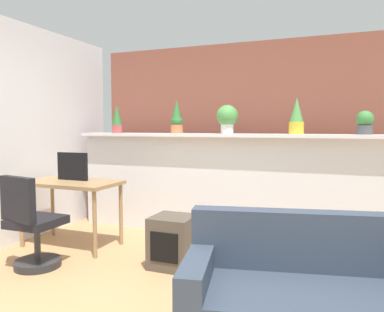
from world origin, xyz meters
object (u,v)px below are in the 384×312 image
(couch, at_px, (311,303))
(side_cube_shelf, at_px, (173,242))
(potted_plant_3, at_px, (297,117))
(potted_plant_0, at_px, (117,119))
(tv_monitor, at_px, (72,166))
(potted_plant_1, at_px, (177,118))
(office_chair, at_px, (32,229))
(potted_plant_4, at_px, (365,122))
(potted_plant_2, at_px, (227,118))
(desk, at_px, (71,189))

(couch, bearing_deg, side_cube_shelf, 145.90)
(side_cube_shelf, height_order, couch, couch)
(potted_plant_3, relative_size, side_cube_shelf, 0.84)
(potted_plant_0, xyz_separation_m, tv_monitor, (-0.05, -0.87, -0.56))
(potted_plant_1, height_order, office_chair, potted_plant_1)
(potted_plant_0, distance_m, couch, 3.58)
(office_chair, bearing_deg, potted_plant_4, 29.98)
(potted_plant_3, relative_size, potted_plant_4, 1.64)
(potted_plant_4, xyz_separation_m, couch, (-0.38, -2.08, -1.13))
(potted_plant_3, xyz_separation_m, side_cube_shelf, (-1.02, -1.18, -1.23))
(couch, bearing_deg, tv_monitor, 156.93)
(couch, bearing_deg, potted_plant_1, 131.15)
(potted_plant_1, xyz_separation_m, potted_plant_2, (0.68, -0.01, 0.01))
(potted_plant_2, height_order, side_cube_shelf, potted_plant_2)
(potted_plant_0, bearing_deg, side_cube_shelf, -39.88)
(side_cube_shelf, bearing_deg, potted_plant_4, 33.90)
(side_cube_shelf, distance_m, couch, 1.64)
(potted_plant_1, bearing_deg, office_chair, -113.73)
(potted_plant_1, relative_size, couch, 0.26)
(potted_plant_2, xyz_separation_m, side_cube_shelf, (-0.20, -1.17, -1.23))
(side_cube_shelf, bearing_deg, potted_plant_3, 49.18)
(office_chair, bearing_deg, couch, -8.13)
(potted_plant_1, height_order, potted_plant_2, potted_plant_1)
(couch, bearing_deg, potted_plant_2, 118.94)
(potted_plant_3, height_order, potted_plant_4, potted_plant_3)
(potted_plant_0, bearing_deg, potted_plant_1, 4.07)
(potted_plant_1, relative_size, potted_plant_4, 1.71)
(potted_plant_2, height_order, potted_plant_3, potted_plant_3)
(potted_plant_3, height_order, side_cube_shelf, potted_plant_3)
(desk, relative_size, couch, 0.65)
(potted_plant_0, distance_m, desk, 1.24)
(potted_plant_3, distance_m, tv_monitor, 2.65)
(potted_plant_0, bearing_deg, potted_plant_4, 0.86)
(side_cube_shelf, bearing_deg, couch, -34.10)
(potted_plant_3, bearing_deg, desk, -156.96)
(potted_plant_0, bearing_deg, potted_plant_3, 1.53)
(desk, bearing_deg, tv_monitor, 114.81)
(potted_plant_0, relative_size, side_cube_shelf, 0.75)
(tv_monitor, relative_size, couch, 0.24)
(potted_plant_4, distance_m, desk, 3.33)
(potted_plant_3, height_order, tv_monitor, potted_plant_3)
(potted_plant_0, xyz_separation_m, couch, (2.69, -2.04, -1.19))
(potted_plant_2, relative_size, side_cube_shelf, 0.70)
(potted_plant_3, height_order, office_chair, potted_plant_3)
(desk, distance_m, tv_monitor, 0.26)
(potted_plant_1, relative_size, tv_monitor, 1.09)
(potted_plant_3, distance_m, couch, 2.44)
(potted_plant_3, relative_size, office_chair, 0.46)
(potted_plant_2, height_order, tv_monitor, potted_plant_2)
(potted_plant_4, height_order, couch, potted_plant_4)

